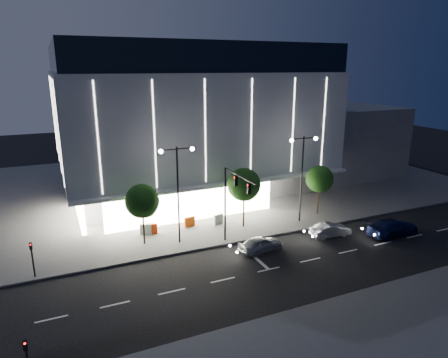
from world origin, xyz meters
TOP-DOWN VIEW (x-y plane):
  - ground at (0.00, 0.00)m, footprint 160.00×160.00m
  - sidewalk_museum at (5.00, 24.00)m, footprint 70.00×40.00m
  - sidewalk_near at (5.00, -12.00)m, footprint 70.00×10.00m
  - museum at (2.98, 22.31)m, footprint 30.00×25.80m
  - annex_building at (26.00, 24.00)m, footprint 16.00×20.00m
  - traffic_mast at (1.00, 3.34)m, footprint 0.33×5.89m
  - street_lamp_west at (-3.00, 6.00)m, footprint 3.16×0.36m
  - street_lamp_east at (10.00, 6.00)m, footprint 3.16×0.36m
  - ped_signal_far at (-15.00, 4.50)m, footprint 0.22×0.24m
  - tree_left at (-5.97, 7.02)m, footprint 3.02×3.02m
  - tree_mid at (4.03, 7.02)m, footprint 3.25×3.25m
  - tree_right at (13.03, 7.02)m, footprint 2.91×2.91m
  - car_lead at (3.00, 1.64)m, footprint 4.21×2.10m
  - car_second at (10.58, 1.75)m, footprint 4.03×1.57m
  - car_third at (16.25, -0.36)m, footprint 5.50×2.36m
  - barrier_a at (-4.85, 8.98)m, footprint 1.12×0.64m
  - barrier_b at (-5.38, 9.05)m, footprint 1.11×0.64m
  - barrier_c at (-0.94, 9.17)m, footprint 1.12×0.40m
  - barrier_d at (2.00, 8.70)m, footprint 1.12×0.57m

SIDE VIEW (x-z plane):
  - ground at x=0.00m, z-range 0.00..0.00m
  - sidewalk_museum at x=5.00m, z-range 0.00..0.15m
  - sidewalk_near at x=5.00m, z-range 0.00..0.15m
  - barrier_a at x=-4.85m, z-range 0.15..1.15m
  - barrier_b at x=-5.38m, z-range 0.15..1.15m
  - barrier_c at x=-0.94m, z-range 0.15..1.15m
  - barrier_d at x=2.00m, z-range 0.15..1.15m
  - car_second at x=10.58m, z-range 0.00..1.31m
  - car_lead at x=3.00m, z-range 0.00..1.38m
  - car_third at x=16.25m, z-range 0.00..1.58m
  - ped_signal_far at x=-15.00m, z-range 0.39..3.39m
  - tree_right at x=13.03m, z-range 1.13..6.64m
  - tree_left at x=-5.97m, z-range 1.17..6.90m
  - tree_mid at x=4.03m, z-range 1.26..7.41m
  - annex_building at x=26.00m, z-range 0.00..10.00m
  - traffic_mast at x=1.00m, z-range 1.49..8.56m
  - street_lamp_west at x=-3.00m, z-range 1.46..10.46m
  - street_lamp_east at x=10.00m, z-range 1.46..10.46m
  - museum at x=2.98m, z-range 0.27..18.27m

